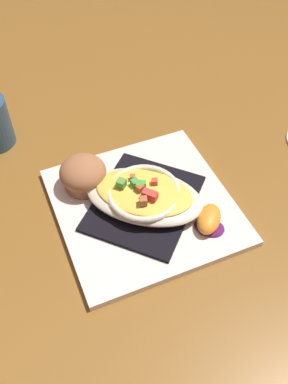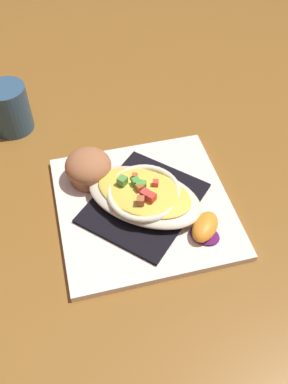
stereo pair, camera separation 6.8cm
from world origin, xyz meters
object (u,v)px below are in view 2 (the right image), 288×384
at_px(gratin_dish, 144,195).
at_px(orange_garnish, 205,228).
at_px(coffee_mug, 10,110).
at_px(muffin, 88,168).
at_px(square_plate, 144,206).

xyz_separation_m(gratin_dish, orange_garnish, (0.07, 0.09, -0.01)).
relative_size(orange_garnish, coffee_mug, 0.69).
xyz_separation_m(gratin_dish, muffin, (-0.07, -0.09, 0.00)).
height_order(gratin_dish, muffin, muffin).
height_order(square_plate, muffin, muffin).
xyz_separation_m(gratin_dish, coffee_mug, (-0.24, -0.23, 0.01)).
height_order(square_plate, orange_garnish, orange_garnish).
distance_m(muffin, orange_garnish, 0.22).
xyz_separation_m(square_plate, gratin_dish, (0.00, -0.00, 0.03)).
xyz_separation_m(orange_garnish, coffee_mug, (-0.31, -0.32, 0.02)).
xyz_separation_m(square_plate, coffee_mug, (-0.24, -0.23, 0.04)).
height_order(gratin_dish, orange_garnish, gratin_dish).
bearing_deg(muffin, gratin_dish, 52.02).
bearing_deg(orange_garnish, coffee_mug, -134.05).
distance_m(gratin_dish, muffin, 0.11).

